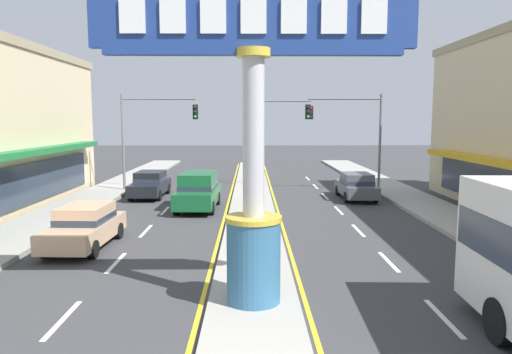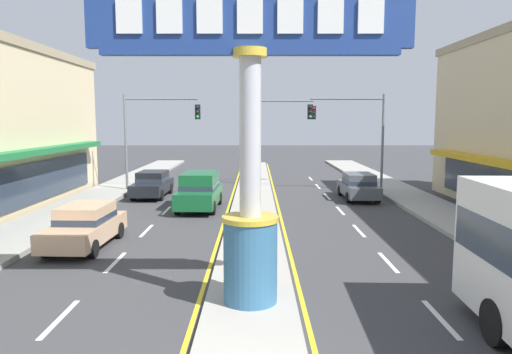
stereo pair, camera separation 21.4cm
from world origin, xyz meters
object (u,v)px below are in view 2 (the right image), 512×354
Objects in this scene: sedan_near_right_lane at (86,225)px; traffic_light_median_far at (278,126)px; sedan_far_right_lane at (153,184)px; traffic_light_left_side at (153,125)px; sedan_mid_left_lane at (359,186)px; district_sign at (251,147)px; traffic_light_right_side at (356,125)px; suv_far_left_oncoming at (200,190)px.

traffic_light_median_far is at bearing 64.68° from sedan_near_right_lane.
traffic_light_left_side is at bearing 98.60° from sedan_far_right_lane.
sedan_near_right_lane is at bearing -139.68° from sedan_mid_left_lane.
sedan_near_right_lane is at bearing 137.41° from district_sign.
traffic_light_right_side is at bearing 46.20° from sedan_near_right_lane.
traffic_light_right_side is at bearing -0.73° from traffic_light_left_side.
traffic_light_median_far is at bearing 126.08° from sedan_mid_left_lane.
suv_far_left_oncoming reaches higher than sedan_far_right_lane.
traffic_light_right_side is 5.80m from traffic_light_median_far.
sedan_far_right_lane is at bearing -146.52° from traffic_light_median_far.
sedan_near_right_lane is 15.96m from sedan_mid_left_lane.
suv_far_left_oncoming is at bearing 65.75° from sedan_near_right_lane.
traffic_light_median_far is 1.33× the size of suv_far_left_oncoming.
traffic_light_left_side is 1.44× the size of sedan_mid_left_lane.
traffic_light_right_side is at bearing 31.74° from suv_far_left_oncoming.
traffic_light_median_far is at bearing 85.65° from district_sign.
sedan_mid_left_lane is (12.46, -2.82, -3.46)m from traffic_light_left_side.
sedan_far_right_lane is 1.01× the size of sedan_mid_left_lane.
traffic_light_left_side reaches higher than sedan_mid_left_lane.
traffic_light_left_side is 1.00× the size of traffic_light_median_far.
traffic_light_left_side is at bearing 108.77° from district_sign.
sedan_near_right_lane is (-12.46, -12.99, -3.46)m from traffic_light_right_side.
sedan_far_right_lane is (-7.76, -5.13, -3.41)m from traffic_light_median_far.
sedan_near_right_lane and sedan_mid_left_lane have the same top height.
sedan_far_right_lane is at bearing 90.01° from sedan_near_right_lane.
suv_far_left_oncoming is (-9.16, -5.66, -3.26)m from traffic_light_right_side.
district_sign is at bearing -108.93° from traffic_light_right_side.
district_sign is 19.80m from traffic_light_left_side.
traffic_light_left_side is 7.58m from suv_far_left_oncoming.
traffic_light_right_side is (12.74, -0.16, 0.00)m from traffic_light_left_side.
sedan_near_right_lane is 8.04m from suv_far_left_oncoming.
district_sign reaches higher than traffic_light_median_far.
sedan_far_right_lane is (-0.00, 11.26, 0.00)m from sedan_near_right_lane.
sedan_far_right_lane is at bearing -81.40° from traffic_light_left_side.
sedan_far_right_lane is (-6.09, 16.85, -3.18)m from district_sign.
suv_far_left_oncoming is (3.30, -3.93, 0.20)m from sedan_far_right_lane.
traffic_light_right_side reaches higher than sedan_mid_left_lane.
district_sign is at bearing -94.35° from traffic_light_median_far.
sedan_far_right_lane is at bearing 109.85° from district_sign.
sedan_near_right_lane is (-6.08, 5.59, -3.18)m from district_sign.
traffic_light_left_side reaches higher than suv_far_left_oncoming.
suv_far_left_oncoming is at bearing -148.26° from traffic_light_right_side.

